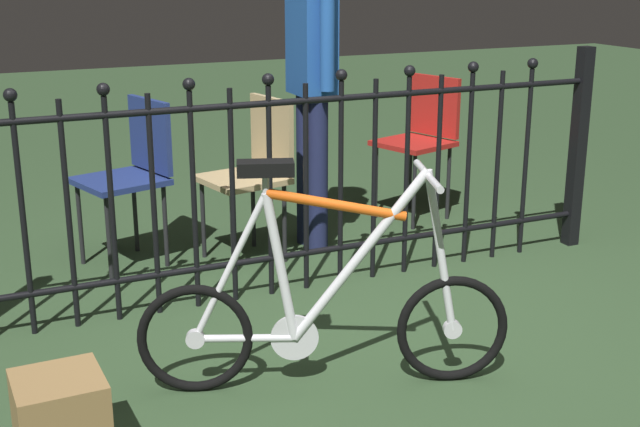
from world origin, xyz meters
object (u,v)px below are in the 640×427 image
(person_visitor, at_px, (312,62))
(chair_tan, at_px, (255,164))
(chair_red, at_px, (422,132))
(chair_navy, at_px, (133,166))
(display_crate, at_px, (61,421))
(bicycle, at_px, (324,308))

(person_visitor, bearing_deg, chair_tan, -174.63)
(chair_red, distance_m, chair_navy, 1.80)
(chair_navy, distance_m, display_crate, 1.94)
(bicycle, height_order, person_visitor, person_visitor)
(bicycle, bearing_deg, chair_navy, 101.03)
(person_visitor, bearing_deg, display_crate, -134.31)
(chair_red, height_order, display_crate, chair_red)
(chair_red, relative_size, display_crate, 2.90)
(chair_navy, distance_m, person_visitor, 1.08)
(bicycle, relative_size, chair_tan, 1.54)
(display_crate, bearing_deg, bicycle, 7.14)
(chair_navy, xyz_separation_m, display_crate, (-0.65, -1.79, -0.38))
(chair_navy, relative_size, person_visitor, 0.51)
(chair_tan, bearing_deg, display_crate, -128.07)
(bicycle, height_order, display_crate, bicycle)
(bicycle, relative_size, display_crate, 4.42)
(bicycle, bearing_deg, display_crate, -172.86)
(bicycle, xyz_separation_m, chair_tan, (0.28, 1.48, 0.20))
(chair_navy, xyz_separation_m, person_visitor, (0.95, -0.15, 0.50))
(bicycle, distance_m, person_visitor, 1.79)
(chair_navy, height_order, display_crate, chair_navy)
(chair_red, xyz_separation_m, chair_tan, (-1.20, -0.29, -0.02))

